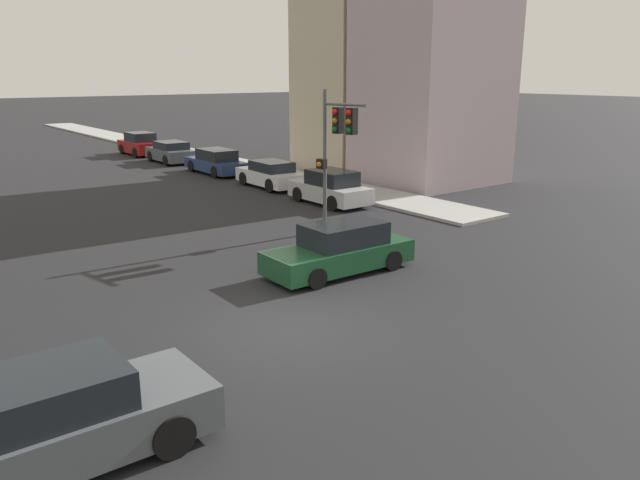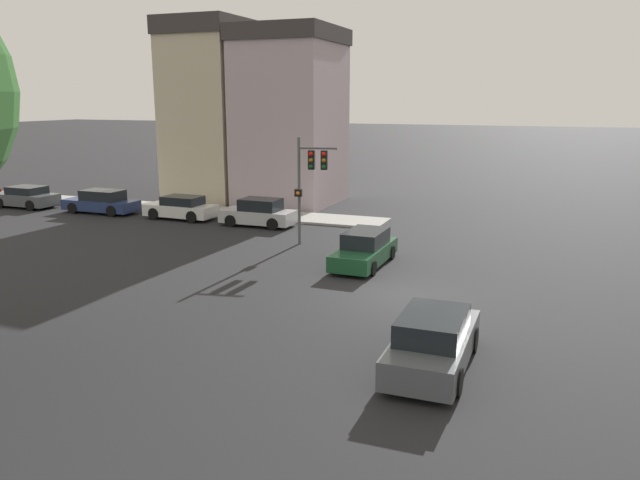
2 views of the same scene
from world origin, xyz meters
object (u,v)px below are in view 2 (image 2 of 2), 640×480
parked_car_1 (181,208)px  parked_car_2 (101,202)px  parked_car_3 (26,197)px  parked_car_0 (259,213)px  crossing_car_0 (365,249)px  traffic_signal (311,171)px  crossing_car_1 (433,342)px

parked_car_1 → parked_car_2: parked_car_2 is taller
parked_car_3 → parked_car_0: bearing=-178.8°
crossing_car_0 → traffic_signal: bearing=-126.4°
traffic_signal → parked_car_1: 10.55m
crossing_car_0 → parked_car_3: (5.89, 24.76, -0.02)m
traffic_signal → parked_car_1: traffic_signal is taller
crossing_car_1 → parked_car_0: bearing=39.7°
parked_car_0 → parked_car_3: bearing=0.2°
parked_car_2 → traffic_signal: bearing=168.3°
parked_car_2 → parked_car_0: bearing=-180.0°
parked_car_0 → parked_car_3: parked_car_0 is taller
traffic_signal → parked_car_0: (3.21, 4.41, -2.84)m
parked_car_2 → parked_car_3: bearing=1.4°
crossing_car_1 → parked_car_2: (15.30, 23.52, -0.05)m
parked_car_0 → traffic_signal: bearing=144.0°
crossing_car_0 → crossing_car_1: bearing=27.7°
crossing_car_1 → parked_car_3: bearing=62.6°
parked_car_2 → parked_car_1: bearing=-178.6°
crossing_car_0 → parked_car_1: crossing_car_0 is taller
crossing_car_0 → crossing_car_1: (-9.31, -4.72, 0.04)m
traffic_signal → parked_car_3: size_ratio=1.22×
crossing_car_0 → parked_car_0: parked_car_0 is taller
crossing_car_0 → parked_car_3: 25.46m
parked_car_1 → parked_car_2: 5.70m
parked_car_0 → parked_car_2: parked_car_0 is taller
traffic_signal → crossing_car_1: bearing=22.9°
crossing_car_1 → parked_car_2: size_ratio=0.97×
crossing_car_1 → parked_car_2: crossing_car_1 is taller
crossing_car_0 → parked_car_3: crossing_car_0 is taller
crossing_car_1 → parked_car_0: size_ratio=1.12×
parked_car_1 → parked_car_2: (-0.08, 5.70, 0.02)m
traffic_signal → parked_car_0: 6.15m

